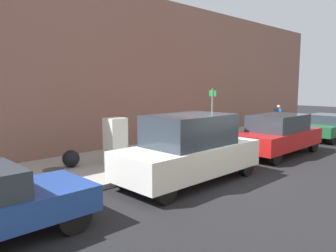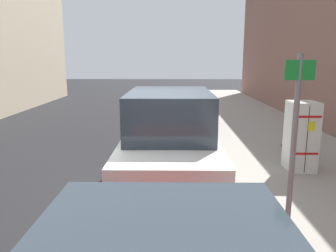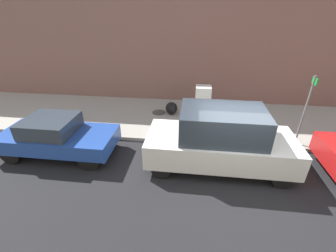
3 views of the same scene
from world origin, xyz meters
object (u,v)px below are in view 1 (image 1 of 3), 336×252
discarded_refrigerator (115,140)px  street_sign_post (212,118)px  pedestrian_walking_far (278,116)px  parked_van_white (189,149)px  parked_sedan_green (328,126)px  trash_bag (71,159)px  parked_suv_red (278,134)px

discarded_refrigerator → street_sign_post: bearing=66.8°
pedestrian_walking_far → street_sign_post: bearing=-119.7°
parked_van_white → parked_sedan_green: (-0.00, 11.60, -0.31)m
parked_van_white → parked_sedan_green: size_ratio=1.09×
pedestrian_walking_far → discarded_refrigerator: bearing=-130.0°
discarded_refrigerator → pedestrian_walking_far: size_ratio=1.03×
trash_bag → parked_suv_red: size_ratio=0.13×
street_sign_post → parked_sedan_green: 8.66m
street_sign_post → parked_suv_red: street_sign_post is taller
pedestrian_walking_far → parked_sedan_green: bearing=-40.6°
discarded_refrigerator → pedestrian_walking_far: bearing=89.4°
pedestrian_walking_far → parked_van_white: bearing=-114.8°
street_sign_post → parked_suv_red: size_ratio=0.57×
pedestrian_walking_far → parked_van_white: (3.03, -11.67, -0.05)m
street_sign_post → parked_van_white: street_sign_post is taller
trash_bag → parked_sedan_green: size_ratio=0.13×
parked_sedan_green → discarded_refrigerator: bearing=-104.6°
street_sign_post → pedestrian_walking_far: (-1.46, 8.53, -0.59)m
discarded_refrigerator → pedestrian_walking_far: (0.12, 12.22, 0.10)m
street_sign_post → parked_van_white: (1.57, -3.14, -0.64)m
discarded_refrigerator → trash_bag: discarded_refrigerator is taller
discarded_refrigerator → parked_sedan_green: size_ratio=0.37×
discarded_refrigerator → parked_van_white: bearing=9.9°
parked_van_white → parked_suv_red: bearing=90.0°
pedestrian_walking_far → parked_sedan_green: (3.03, -0.06, -0.36)m
trash_bag → parked_suv_red: (3.74, 7.77, 0.45)m
discarded_refrigerator → parked_sedan_green: bearing=75.4°
street_sign_post → parked_van_white: 3.57m
trash_bag → pedestrian_walking_far: 13.74m
parked_sedan_green → street_sign_post: bearing=-100.5°
trash_bag → parked_van_white: parked_van_white is taller
street_sign_post → parked_van_white: size_ratio=0.56×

